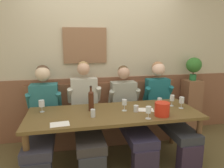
{
  "coord_description": "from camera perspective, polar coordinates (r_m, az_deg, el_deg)",
  "views": [
    {
      "loc": [
        -0.54,
        -2.33,
        1.65
      ],
      "look_at": [
        0.03,
        0.46,
        1.03
      ],
      "focal_mm": 33.38,
      "sensor_mm": 36.0,
      "label": 1
    }
  ],
  "objects": [
    {
      "name": "person_center_left_seat",
      "position": [
        3.03,
        -18.45,
        -7.92
      ],
      "size": [
        0.5,
        1.24,
        1.28
      ],
      "color": "#2C2D39",
      "rests_on": "ground"
    },
    {
      "name": "tasting_sheet_left_guest",
      "position": [
        2.42,
        -14.13,
        -10.62
      ],
      "size": [
        0.22,
        0.17,
        0.0
      ],
      "primitive_type": "cube",
      "rotation": [
        0.0,
        0.0,
        0.09
      ],
      "color": "white",
      "rests_on": "dining_table"
    },
    {
      "name": "wine_glass_by_bottle",
      "position": [
        2.74,
        3.42,
        -5.15
      ],
      "size": [
        0.07,
        0.07,
        0.15
      ],
      "color": "silver",
      "rests_on": "dining_table"
    },
    {
      "name": "room_wall_back",
      "position": [
        3.47,
        -2.72,
        8.12
      ],
      "size": [
        6.8,
        0.12,
        2.8
      ],
      "color": "#C4B799",
      "rests_on": "ground"
    },
    {
      "name": "person_center_right_seat",
      "position": [
        3.11,
        4.68,
        -7.44
      ],
      "size": [
        0.5,
        1.23,
        1.24
      ],
      "color": "#2F263B",
      "rests_on": "ground"
    },
    {
      "name": "corner_pedestal",
      "position": [
        3.99,
        20.69,
        -5.7
      ],
      "size": [
        0.28,
        0.28,
        0.95
      ],
      "primitive_type": "cube",
      "color": "brown",
      "rests_on": "ground"
    },
    {
      "name": "water_tumbler_left",
      "position": [
        2.55,
        -5.24,
        -7.95
      ],
      "size": [
        0.06,
        0.06,
        0.1
      ],
      "primitive_type": "cylinder",
      "color": "silver",
      "rests_on": "dining_table"
    },
    {
      "name": "tasting_sheet_right_guest",
      "position": [
        2.83,
        9.21,
        -6.98
      ],
      "size": [
        0.24,
        0.2,
        0.0
      ],
      "primitive_type": "cube",
      "rotation": [
        0.0,
        0.0,
        -0.25
      ],
      "color": "white",
      "rests_on": "dining_table"
    },
    {
      "name": "wine_glass_center_rear",
      "position": [
        2.84,
        -18.72,
        -5.21
      ],
      "size": [
        0.07,
        0.07,
        0.16
      ],
      "color": "silver",
      "rests_on": "dining_table"
    },
    {
      "name": "wine_glass_center_front",
      "position": [
        2.51,
        9.96,
        -7.07
      ],
      "size": [
        0.07,
        0.07,
        0.15
      ],
      "color": "silver",
      "rests_on": "dining_table"
    },
    {
      "name": "person_right_seat",
      "position": [
        2.98,
        -7.04,
        -7.95
      ],
      "size": [
        0.51,
        1.22,
        1.32
      ],
      "color": "#32353C",
      "rests_on": "ground"
    },
    {
      "name": "wine_bottle_green_tall",
      "position": [
        2.75,
        -5.76,
        -4.35
      ],
      "size": [
        0.07,
        0.07,
        0.33
      ],
      "color": "#472314",
      "rests_on": "dining_table"
    },
    {
      "name": "ice_bucket",
      "position": [
        2.64,
        13.55,
        -6.7
      ],
      "size": [
        0.18,
        0.18,
        0.17
      ],
      "primitive_type": "cylinder",
      "color": "red",
      "rests_on": "dining_table"
    },
    {
      "name": "water_tumbler_center",
      "position": [
        3.12,
        12.89,
        -4.51
      ],
      "size": [
        0.07,
        0.07,
        0.09
      ],
      "primitive_type": "cylinder",
      "color": "silver",
      "rests_on": "dining_table"
    },
    {
      "name": "wine_glass_mid_right",
      "position": [
        3.05,
        16.15,
        -3.77
      ],
      "size": [
        0.06,
        0.06,
        0.16
      ],
      "color": "silver",
      "rests_on": "dining_table"
    },
    {
      "name": "wall_bench",
      "position": [
        3.48,
        -1.8,
        -10.9
      ],
      "size": [
        2.5,
        0.42,
        0.94
      ],
      "color": "brown",
      "rests_on": "ground"
    },
    {
      "name": "wine_glass_mid_left",
      "position": [
        2.95,
        -5.78,
        -3.98
      ],
      "size": [
        0.07,
        0.07,
        0.15
      ],
      "color": "silver",
      "rests_on": "dining_table"
    },
    {
      "name": "person_left_seat",
      "position": [
        3.3,
        14.52,
        -6.05
      ],
      "size": [
        0.48,
        1.23,
        1.29
      ],
      "color": "#312539",
      "rests_on": "ground"
    },
    {
      "name": "dining_table",
      "position": [
        2.75,
        0.53,
        -9.15
      ],
      "size": [
        2.2,
        0.81,
        0.72
      ],
      "color": "brown",
      "rests_on": "ground"
    },
    {
      "name": "potted_plant",
      "position": [
        3.84,
        21.5,
        4.66
      ],
      "size": [
        0.26,
        0.26,
        0.39
      ],
      "color": "#236D39",
      "rests_on": "corner_pedestal"
    },
    {
      "name": "water_tumbler_right",
      "position": [
        2.74,
        6.59,
        -6.68
      ],
      "size": [
        0.06,
        0.06,
        0.08
      ],
      "primitive_type": "cylinder",
      "color": "silver",
      "rests_on": "dining_table"
    },
    {
      "name": "wine_glass_right_end",
      "position": [
        2.98,
        18.53,
        -4.29
      ],
      "size": [
        0.07,
        0.07,
        0.16
      ],
      "color": "silver",
      "rests_on": "dining_table"
    },
    {
      "name": "wood_wainscot_panel",
      "position": [
        3.6,
        -2.4,
        -6.24
      ],
      "size": [
        6.8,
        0.03,
        1.02
      ],
      "primitive_type": "cube",
      "color": "brown",
      "rests_on": "ground"
    }
  ]
}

